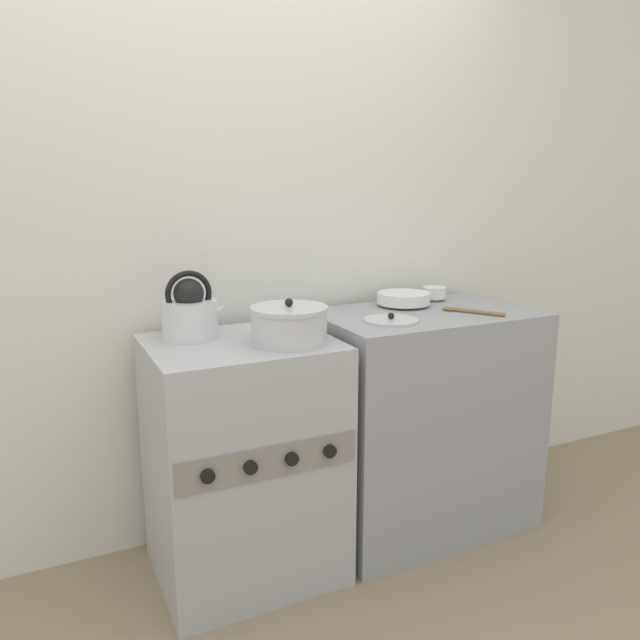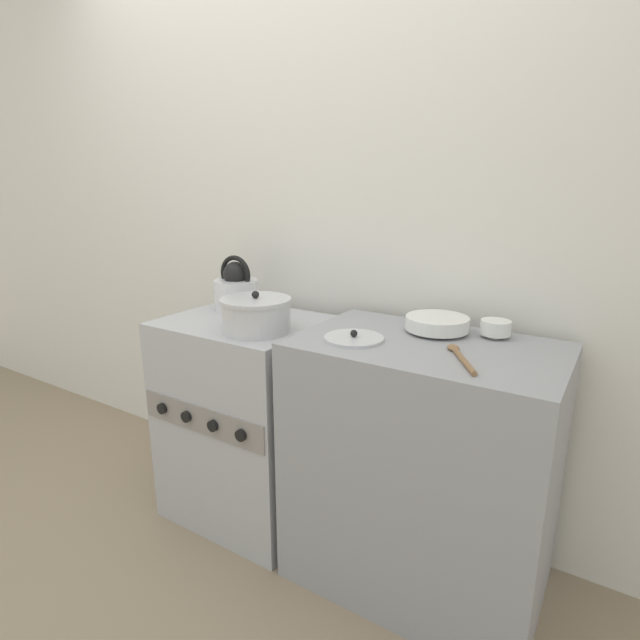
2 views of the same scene
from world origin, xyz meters
The scene contains 10 objects.
ground_plane centered at (0.00, 0.00, 0.00)m, with size 12.00×12.00×0.00m, color gray.
wall_back centered at (0.00, 0.61, 1.25)m, with size 7.00×0.06×2.50m.
stove centered at (0.00, 0.26, 0.44)m, with size 0.63×0.55×0.87m.
counter centered at (0.77, 0.27, 0.45)m, with size 0.85×0.54×0.90m.
kettle centered at (-0.14, 0.38, 0.96)m, with size 0.23×0.19×0.24m.
cooking_pot centered at (0.14, 0.17, 0.93)m, with size 0.26×0.26×0.15m.
enamel_bowl centered at (0.75, 0.41, 0.93)m, with size 0.22×0.22×0.06m.
small_ceramic_bowl centered at (0.94, 0.45, 0.94)m, with size 0.10×0.10×0.06m.
loose_pot_lid centered at (0.55, 0.18, 0.91)m, with size 0.20×0.20×0.03m.
wooden_spoon centered at (0.90, 0.18, 0.91)m, with size 0.16×0.23×0.02m.
Camera 2 is at (1.29, -1.21, 1.40)m, focal length 28.00 mm.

